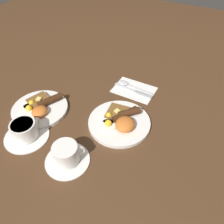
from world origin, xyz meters
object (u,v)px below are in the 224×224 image
at_px(knife, 135,91).
at_px(breakfast_plate_near, 120,121).
at_px(teacup_far, 25,131).
at_px(spoon, 126,84).
at_px(breakfast_plate_far, 40,107).
at_px(teacup_near, 67,155).

bearing_deg(knife, breakfast_plate_near, 100.65).
relative_size(breakfast_plate_near, teacup_far, 1.48).
xyz_separation_m(teacup_far, knife, (0.43, -0.26, -0.02)).
distance_m(breakfast_plate_near, teacup_far, 0.36).
xyz_separation_m(knife, spoon, (0.03, 0.06, 0.00)).
distance_m(breakfast_plate_far, teacup_near, 0.30).
distance_m(breakfast_plate_near, knife, 0.21).
bearing_deg(breakfast_plate_near, breakfast_plate_far, 104.25).
bearing_deg(breakfast_plate_near, teacup_far, 128.13).
distance_m(breakfast_plate_far, knife, 0.43).
bearing_deg(teacup_near, knife, -7.47).
height_order(teacup_near, teacup_far, teacup_near).
height_order(breakfast_plate_near, teacup_far, teacup_far).
distance_m(teacup_far, knife, 0.51).
xyz_separation_m(breakfast_plate_near, knife, (0.21, 0.02, -0.01)).
relative_size(breakfast_plate_far, teacup_near, 1.52).
bearing_deg(knife, teacup_near, 86.69).
bearing_deg(teacup_near, breakfast_plate_far, 58.62).
height_order(breakfast_plate_near, knife, breakfast_plate_near).
distance_m(breakfast_plate_far, teacup_far, 0.15).
relative_size(breakfast_plate_near, spoon, 1.34).
relative_size(teacup_near, spoon, 0.83).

